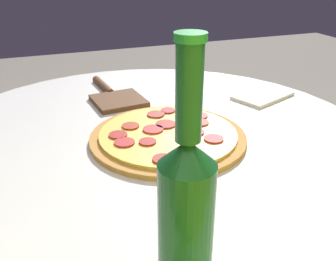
% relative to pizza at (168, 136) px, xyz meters
% --- Properties ---
extents(table, '(0.97, 0.97, 0.76)m').
position_rel_pizza_xyz_m(table, '(0.02, -0.04, -0.18)').
color(table, silver).
rests_on(table, ground_plane).
extents(pizza, '(0.32, 0.32, 0.02)m').
position_rel_pizza_xyz_m(pizza, '(0.00, 0.00, 0.00)').
color(pizza, '#B77F3D').
rests_on(pizza, table).
extents(beer_bottle, '(0.06, 0.06, 0.28)m').
position_rel_pizza_xyz_m(beer_bottle, '(0.10, 0.33, 0.09)').
color(beer_bottle, '#144C23').
rests_on(beer_bottle, table).
extents(pizza_paddle, '(0.13, 0.26, 0.02)m').
position_rel_pizza_xyz_m(pizza_paddle, '(0.05, -0.27, -0.00)').
color(pizza_paddle, brown).
rests_on(pizza_paddle, table).
extents(napkin, '(0.18, 0.14, 0.01)m').
position_rel_pizza_xyz_m(napkin, '(-0.32, -0.14, -0.00)').
color(napkin, white).
rests_on(napkin, table).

